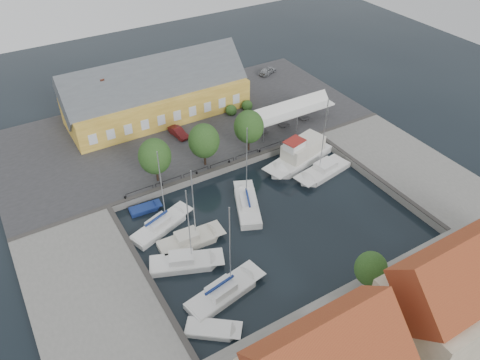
{
  "coord_description": "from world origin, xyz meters",
  "views": [
    {
      "loc": [
        -24.6,
        -35.26,
        38.75
      ],
      "look_at": [
        0.0,
        6.0,
        1.5
      ],
      "focal_mm": 35.0,
      "sensor_mm": 36.0,
      "label": 1
    }
  ],
  "objects_px": {
    "car_silver": "(268,70)",
    "launch_sw": "(212,330)",
    "launch_nw": "(145,209)",
    "center_sailboat": "(247,206)",
    "warehouse": "(153,95)",
    "trawler": "(300,156)",
    "east_boat_a": "(323,172)",
    "west_boat_d": "(224,293)",
    "car_red": "(178,132)",
    "west_boat_c": "(185,263)",
    "tent_canopy": "(291,110)",
    "west_boat_a": "(161,227)",
    "west_boat_b": "(190,241)"
  },
  "relations": [
    {
      "from": "car_silver",
      "to": "west_boat_c",
      "type": "relative_size",
      "value": 0.36
    },
    {
      "from": "west_boat_b",
      "to": "west_boat_c",
      "type": "distance_m",
      "value": 3.42
    },
    {
      "from": "west_boat_c",
      "to": "west_boat_d",
      "type": "distance_m",
      "value": 5.96
    },
    {
      "from": "trawler",
      "to": "launch_sw",
      "type": "distance_m",
      "value": 30.03
    },
    {
      "from": "center_sailboat",
      "to": "west_boat_c",
      "type": "bearing_deg",
      "value": -157.17
    },
    {
      "from": "warehouse",
      "to": "center_sailboat",
      "type": "xyz_separation_m",
      "value": [
        1.4,
        -26.13,
        -4.06
      ]
    },
    {
      "from": "warehouse",
      "to": "car_silver",
      "type": "bearing_deg",
      "value": 7.99
    },
    {
      "from": "tent_canopy",
      "to": "car_red",
      "type": "xyz_separation_m",
      "value": [
        -16.07,
        6.04,
        -2.04
      ]
    },
    {
      "from": "car_silver",
      "to": "west_boat_d",
      "type": "bearing_deg",
      "value": 118.6
    },
    {
      "from": "car_red",
      "to": "launch_nw",
      "type": "height_order",
      "value": "car_red"
    },
    {
      "from": "warehouse",
      "to": "launch_sw",
      "type": "relative_size",
      "value": 5.19
    },
    {
      "from": "west_boat_c",
      "to": "launch_sw",
      "type": "relative_size",
      "value": 2.01
    },
    {
      "from": "tent_canopy",
      "to": "launch_nw",
      "type": "height_order",
      "value": "tent_canopy"
    },
    {
      "from": "trawler",
      "to": "west_boat_d",
      "type": "xyz_separation_m",
      "value": [
        -20.78,
        -15.06,
        -0.75
      ]
    },
    {
      "from": "center_sailboat",
      "to": "launch_sw",
      "type": "distance_m",
      "value": 18.11
    },
    {
      "from": "warehouse",
      "to": "tent_canopy",
      "type": "xyz_separation_m",
      "value": [
        16.6,
        -13.86,
        -0.74
      ]
    },
    {
      "from": "west_boat_d",
      "to": "launch_sw",
      "type": "height_order",
      "value": "west_boat_d"
    },
    {
      "from": "launch_sw",
      "to": "trawler",
      "type": "bearing_deg",
      "value": 37.41
    },
    {
      "from": "west_boat_c",
      "to": "launch_sw",
      "type": "distance_m",
      "value": 8.99
    },
    {
      "from": "west_boat_a",
      "to": "west_boat_b",
      "type": "xyz_separation_m",
      "value": [
        1.89,
        -3.94,
        -0.01
      ]
    },
    {
      "from": "car_silver",
      "to": "launch_sw",
      "type": "relative_size",
      "value": 0.73
    },
    {
      "from": "launch_sw",
      "to": "west_boat_c",
      "type": "bearing_deg",
      "value": 81.43
    },
    {
      "from": "launch_nw",
      "to": "center_sailboat",
      "type": "bearing_deg",
      "value": -29.29
    },
    {
      "from": "east_boat_a",
      "to": "west_boat_d",
      "type": "bearing_deg",
      "value": -153.02
    },
    {
      "from": "car_silver",
      "to": "launch_nw",
      "type": "bearing_deg",
      "value": 101.7
    },
    {
      "from": "west_boat_a",
      "to": "launch_nw",
      "type": "height_order",
      "value": "west_boat_a"
    },
    {
      "from": "center_sailboat",
      "to": "west_boat_b",
      "type": "bearing_deg",
      "value": -168.69
    },
    {
      "from": "warehouse",
      "to": "launch_nw",
      "type": "xyz_separation_m",
      "value": [
        -9.74,
        -19.88,
        -4.34
      ]
    },
    {
      "from": "center_sailboat",
      "to": "west_boat_a",
      "type": "relative_size",
      "value": 1.05
    },
    {
      "from": "car_silver",
      "to": "warehouse",
      "type": "bearing_deg",
      "value": 75.07
    },
    {
      "from": "warehouse",
      "to": "east_boat_a",
      "type": "height_order",
      "value": "east_boat_a"
    },
    {
      "from": "tent_canopy",
      "to": "launch_nw",
      "type": "relative_size",
      "value": 3.38
    },
    {
      "from": "warehouse",
      "to": "car_red",
      "type": "height_order",
      "value": "warehouse"
    },
    {
      "from": "car_red",
      "to": "launch_nw",
      "type": "distance_m",
      "value": 15.92
    },
    {
      "from": "warehouse",
      "to": "car_red",
      "type": "relative_size",
      "value": 7.29
    },
    {
      "from": "east_boat_a",
      "to": "west_boat_a",
      "type": "relative_size",
      "value": 1.1
    },
    {
      "from": "tent_canopy",
      "to": "west_boat_a",
      "type": "distance_m",
      "value": 28.02
    },
    {
      "from": "warehouse",
      "to": "trawler",
      "type": "bearing_deg",
      "value": -58.46
    },
    {
      "from": "car_red",
      "to": "west_boat_c",
      "type": "bearing_deg",
      "value": -121.55
    },
    {
      "from": "launch_sw",
      "to": "launch_nw",
      "type": "distance_m",
      "value": 19.71
    },
    {
      "from": "west_boat_c",
      "to": "west_boat_d",
      "type": "relative_size",
      "value": 0.92
    },
    {
      "from": "east_boat_a",
      "to": "west_boat_a",
      "type": "xyz_separation_m",
      "value": [
        -23.51,
        1.3,
        0.01
      ]
    },
    {
      "from": "tent_canopy",
      "to": "trawler",
      "type": "bearing_deg",
      "value": -115.1
    },
    {
      "from": "west_boat_c",
      "to": "west_boat_d",
      "type": "height_order",
      "value": "west_boat_d"
    },
    {
      "from": "warehouse",
      "to": "west_boat_c",
      "type": "bearing_deg",
      "value": -107.04
    },
    {
      "from": "center_sailboat",
      "to": "west_boat_b",
      "type": "xyz_separation_m",
      "value": [
        -8.82,
        -1.76,
        -0.1
      ]
    },
    {
      "from": "car_silver",
      "to": "west_boat_c",
      "type": "xyz_separation_m",
      "value": [
        -33.32,
        -34.04,
        -1.42
      ]
    },
    {
      "from": "launch_nw",
      "to": "car_silver",
      "type": "bearing_deg",
      "value": 34.62
    },
    {
      "from": "car_red",
      "to": "trawler",
      "type": "distance_m",
      "value": 18.46
    },
    {
      "from": "car_red",
      "to": "east_boat_a",
      "type": "distance_m",
      "value": 22.2
    }
  ]
}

